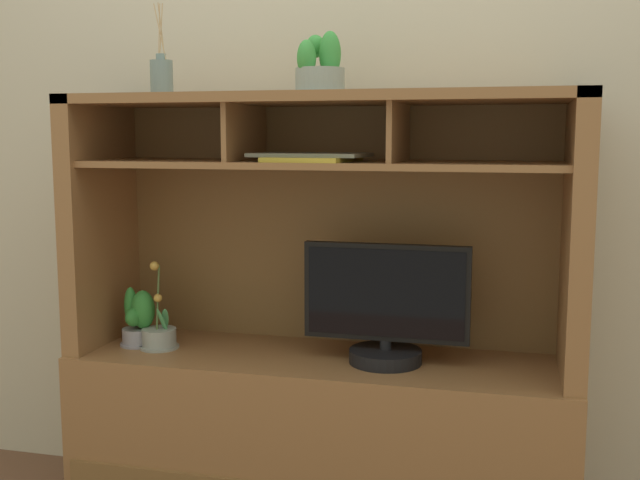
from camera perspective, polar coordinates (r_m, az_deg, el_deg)
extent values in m
cube|color=beige|center=(2.59, 1.48, 11.14)|extent=(6.00, 0.02, 2.80)
cube|color=brown|center=(2.52, 0.00, -14.77)|extent=(1.56, 0.47, 0.56)
cube|color=brown|center=(2.63, -16.04, 1.37)|extent=(0.06, 0.43, 0.81)
cube|color=brown|center=(2.28, 18.60, 0.31)|extent=(0.06, 0.43, 0.81)
cube|color=brown|center=(2.55, 1.15, 1.12)|extent=(1.50, 0.02, 0.78)
cube|color=brown|center=(2.33, 0.00, 10.50)|extent=(1.56, 0.43, 0.03)
cube|color=brown|center=(2.33, 0.00, 5.68)|extent=(1.44, 0.39, 0.02)
cube|color=brown|center=(2.40, -5.62, 7.99)|extent=(0.02, 0.37, 0.17)
cube|color=brown|center=(2.28, 5.91, 8.00)|extent=(0.02, 0.37, 0.17)
cylinder|color=black|center=(2.36, 4.91, -8.64)|extent=(0.22, 0.22, 0.04)
cylinder|color=black|center=(2.35, 4.92, -7.81)|extent=(0.04, 0.04, 0.03)
cube|color=black|center=(2.31, 4.97, -3.92)|extent=(0.50, 0.03, 0.30)
cube|color=black|center=(2.29, 4.90, -4.00)|extent=(0.47, 0.00, 0.27)
cylinder|color=gray|center=(2.56, -11.93, -7.20)|extent=(0.11, 0.11, 0.06)
cylinder|color=gray|center=(2.57, -11.91, -7.81)|extent=(0.13, 0.13, 0.01)
cylinder|color=#4C6B38|center=(2.53, -12.02, -4.20)|extent=(0.01, 0.03, 0.21)
sphere|color=gold|center=(2.51, -12.03, -4.27)|extent=(0.03, 0.03, 0.03)
sphere|color=gold|center=(2.50, -12.27, -1.90)|extent=(0.03, 0.03, 0.03)
ellipsoid|color=#489556|center=(2.53, -11.71, -5.92)|extent=(0.04, 0.05, 0.09)
ellipsoid|color=#489556|center=(2.54, -11.52, -5.83)|extent=(0.04, 0.05, 0.08)
cylinder|color=#908F9B|center=(2.61, -13.48, -7.04)|extent=(0.10, 0.10, 0.06)
cylinder|color=#908F9B|center=(2.62, -13.47, -7.56)|extent=(0.11, 0.11, 0.01)
ellipsoid|color=#2D7A2F|center=(2.58, -13.09, -5.09)|extent=(0.08, 0.07, 0.13)
ellipsoid|color=#2D7A2F|center=(2.62, -13.02, -5.79)|extent=(0.04, 0.07, 0.06)
ellipsoid|color=#2D7A2F|center=(2.60, -13.96, -4.80)|extent=(0.04, 0.04, 0.13)
ellipsoid|color=#2D7A2F|center=(2.57, -13.74, -5.60)|extent=(0.05, 0.07, 0.06)
cube|color=gold|center=(2.29, -0.55, 6.07)|extent=(0.26, 0.29, 0.01)
cube|color=slate|center=(2.29, -0.72, 6.39)|extent=(0.35, 0.24, 0.01)
cylinder|color=slate|center=(2.49, -11.76, 11.77)|extent=(0.07, 0.07, 0.11)
cylinder|color=slate|center=(2.50, -11.80, 13.24)|extent=(0.03, 0.03, 0.02)
cylinder|color=tan|center=(2.50, -11.76, 15.00)|extent=(0.00, 0.04, 0.17)
cylinder|color=tan|center=(2.51, -11.81, 14.98)|extent=(0.02, 0.00, 0.17)
cylinder|color=tan|center=(2.51, -11.93, 14.99)|extent=(0.00, 0.02, 0.17)
cylinder|color=tan|center=(2.50, -11.89, 15.00)|extent=(0.04, 0.00, 0.17)
cylinder|color=gray|center=(2.33, -0.03, 11.80)|extent=(0.15, 0.15, 0.08)
cylinder|color=gray|center=(2.33, -0.03, 10.97)|extent=(0.17, 0.17, 0.01)
ellipsoid|color=green|center=(2.34, 0.77, 13.71)|extent=(0.07, 0.05, 0.14)
ellipsoid|color=green|center=(2.39, -0.34, 14.27)|extent=(0.06, 0.05, 0.07)
ellipsoid|color=green|center=(2.31, -1.02, 13.44)|extent=(0.06, 0.07, 0.11)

